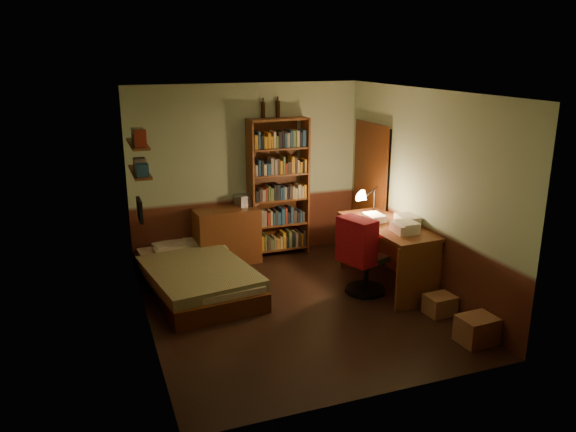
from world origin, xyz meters
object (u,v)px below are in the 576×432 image
object	(u,v)px
bed	(196,266)
office_chair	(367,251)
desk	(386,255)
desk_lamp	(374,195)
cardboard_box_b	(440,305)
bookshelf	(278,188)
cardboard_box_a	(477,330)
mini_stereo	(246,200)
dresser	(227,236)

from	to	relation	value
bed	office_chair	distance (m)	2.25
bed	office_chair	xyz separation A→B (m)	(2.06, -0.87, 0.24)
desk	desk_lamp	bearing A→B (deg)	84.15
desk	cardboard_box_b	distance (m)	1.07
bookshelf	cardboard_box_a	size ratio (longest dim) A/B	5.33
bed	bookshelf	bearing A→B (deg)	24.73
mini_stereo	desk	xyz separation A→B (m)	(1.46, -1.66, -0.48)
dresser	cardboard_box_a	size ratio (longest dim) A/B	2.36
bed	cardboard_box_b	size ratio (longest dim) A/B	6.49
bookshelf	cardboard_box_b	world-z (taller)	bookshelf
desk_lamp	cardboard_box_a	bearing A→B (deg)	-74.88
bed	mini_stereo	distance (m)	1.46
mini_stereo	desk	size ratio (longest dim) A/B	0.19
desk_lamp	office_chair	distance (m)	0.90
dresser	cardboard_box_a	xyz separation A→B (m)	(1.93, -3.26, -0.27)
desk_lamp	cardboard_box_b	bearing A→B (deg)	-72.24
cardboard_box_a	cardboard_box_b	world-z (taller)	cardboard_box_a
bookshelf	office_chair	bearing A→B (deg)	-76.16
dresser	bookshelf	distance (m)	1.05
desk	cardboard_box_a	xyz separation A→B (m)	(0.13, -1.73, -0.28)
bed	cardboard_box_b	distance (m)	3.14
bed	mini_stereo	bearing A→B (deg)	37.21
desk	bed	bearing A→B (deg)	160.17
office_chair	dresser	bearing A→B (deg)	111.56
office_chair	cardboard_box_a	distance (m)	1.72
cardboard_box_a	bed	bearing A→B (deg)	136.07
desk	office_chair	bearing A→B (deg)	-162.44
dresser	desk	distance (m)	2.36
desk	dresser	bearing A→B (deg)	136.56
dresser	cardboard_box_b	xyz separation A→B (m)	(1.96, -2.55, -0.30)
dresser	cardboard_box_a	distance (m)	3.80
bed	dresser	size ratio (longest dim) A/B	2.32
cardboard_box_b	cardboard_box_a	bearing A→B (deg)	-92.40
mini_stereo	cardboard_box_b	bearing A→B (deg)	-73.66
desk_lamp	cardboard_box_b	xyz separation A→B (m)	(0.14, -1.45, -1.02)
desk_lamp	mini_stereo	bearing A→B (deg)	152.52
desk	cardboard_box_b	world-z (taller)	desk
dresser	desk	size ratio (longest dim) A/B	0.59
bookshelf	mini_stereo	bearing A→B (deg)	170.60
desk_lamp	cardboard_box_a	xyz separation A→B (m)	(0.11, -2.16, -0.99)
dresser	mini_stereo	distance (m)	0.61
mini_stereo	cardboard_box_b	size ratio (longest dim) A/B	0.89
desk	cardboard_box_a	world-z (taller)	desk
desk_lamp	office_chair	xyz separation A→B (m)	(-0.39, -0.57, -0.58)
office_chair	bed	bearing A→B (deg)	138.06
dresser	cardboard_box_a	bearing A→B (deg)	-62.75
dresser	office_chair	xyz separation A→B (m)	(1.43, -1.67, 0.15)
bed	desk	distance (m)	2.54
dresser	desk_lamp	world-z (taller)	desk_lamp
desk	office_chair	distance (m)	0.42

